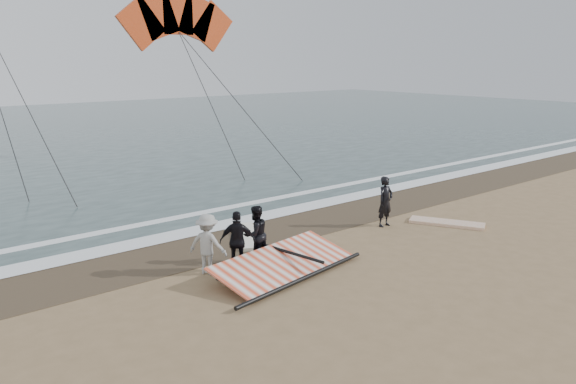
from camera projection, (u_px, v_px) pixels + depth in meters
The scene contains 11 objects.
ground at pixel (389, 268), 14.44m from camera, with size 120.00×120.00×0.00m, color #8C704C.
sea at pixel (29, 135), 39.33m from camera, with size 120.00×54.00×0.02m, color #233838.
wet_sand at pixel (281, 228), 17.83m from camera, with size 120.00×2.80×0.01m, color #4C3D2B.
foam_near at pixel (255, 218), 18.88m from camera, with size 120.00×0.90×0.01m, color white.
foam_far at pixel (227, 208), 20.17m from camera, with size 120.00×0.45×0.01m, color white.
man_main at pixel (385, 202), 17.88m from camera, with size 0.59×0.39×1.62m, color black.
board_white at pixel (447, 223), 18.23m from camera, with size 0.66×2.35×0.09m, color white.
board_cream at pixel (246, 236), 16.86m from camera, with size 0.67×2.52×0.10m, color white.
trio_cluster at pixel (231, 240), 14.22m from camera, with size 2.30×1.30×1.55m.
sail_rig at pixel (278, 265), 14.13m from camera, with size 4.49×2.33×0.51m.
kite_red at pixel (178, 25), 27.95m from camera, with size 7.10×4.05×10.34m.
Camera 1 is at (-10.61, -8.89, 5.27)m, focal length 35.00 mm.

